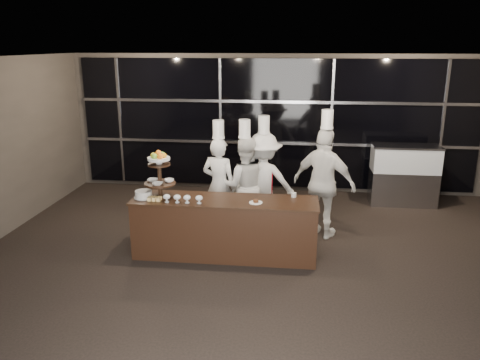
# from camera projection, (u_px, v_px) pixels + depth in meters

# --- Properties ---
(room) EXTENTS (10.00, 10.00, 10.00)m
(room) POSITION_uv_depth(u_px,v_px,m) (256.00, 194.00, 5.50)
(room) COLOR black
(room) RESTS_ON ground
(window_wall) EXTENTS (8.60, 0.10, 2.80)m
(window_wall) POSITION_uv_depth(u_px,v_px,m) (275.00, 124.00, 10.20)
(window_wall) COLOR black
(window_wall) RESTS_ON ground
(buffet_counter) EXTENTS (2.84, 0.74, 0.92)m
(buffet_counter) POSITION_uv_depth(u_px,v_px,m) (225.00, 227.00, 7.23)
(buffet_counter) COLOR black
(buffet_counter) RESTS_ON ground
(display_stand) EXTENTS (0.48, 0.48, 0.74)m
(display_stand) POSITION_uv_depth(u_px,v_px,m) (159.00, 171.00, 7.10)
(display_stand) COLOR black
(display_stand) RESTS_ON buffet_counter
(compotes) EXTENTS (0.60, 0.11, 0.12)m
(compotes) POSITION_uv_depth(u_px,v_px,m) (182.00, 198.00, 6.94)
(compotes) COLOR silver
(compotes) RESTS_ON buffet_counter
(layer_cake) EXTENTS (0.30, 0.30, 0.11)m
(layer_cake) POSITION_uv_depth(u_px,v_px,m) (144.00, 194.00, 7.19)
(layer_cake) COLOR white
(layer_cake) RESTS_ON buffet_counter
(pastry_squares) EXTENTS (0.20, 0.13, 0.05)m
(pastry_squares) POSITION_uv_depth(u_px,v_px,m) (155.00, 199.00, 7.06)
(pastry_squares) COLOR #FFD47C
(pastry_squares) RESTS_ON buffet_counter
(small_plate) EXTENTS (0.20, 0.20, 0.05)m
(small_plate) POSITION_uv_depth(u_px,v_px,m) (256.00, 202.00, 6.95)
(small_plate) COLOR white
(small_plate) RESTS_ON buffet_counter
(chef_cup) EXTENTS (0.08, 0.08, 0.07)m
(chef_cup) POSITION_uv_depth(u_px,v_px,m) (294.00, 195.00, 7.22)
(chef_cup) COLOR white
(chef_cup) RESTS_ON buffet_counter
(display_case) EXTENTS (1.33, 0.58, 1.24)m
(display_case) POSITION_uv_depth(u_px,v_px,m) (404.00, 172.00, 9.52)
(display_case) COLOR #A5A5AA
(display_case) RESTS_ON ground
(chef_a) EXTENTS (0.70, 0.56, 1.98)m
(chef_a) POSITION_uv_depth(u_px,v_px,m) (219.00, 184.00, 8.07)
(chef_a) COLOR white
(chef_a) RESTS_ON ground
(chef_b) EXTENTS (0.90, 0.74, 1.99)m
(chef_b) POSITION_uv_depth(u_px,v_px,m) (244.00, 185.00, 8.06)
(chef_b) COLOR silver
(chef_b) RESTS_ON ground
(chef_c) EXTENTS (1.13, 0.67, 2.03)m
(chef_c) POSITION_uv_depth(u_px,v_px,m) (263.00, 181.00, 8.21)
(chef_c) COLOR silver
(chef_c) RESTS_ON ground
(chef_d) EXTENTS (1.19, 0.92, 2.18)m
(chef_d) POSITION_uv_depth(u_px,v_px,m) (324.00, 183.00, 7.83)
(chef_d) COLOR white
(chef_d) RESTS_ON ground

